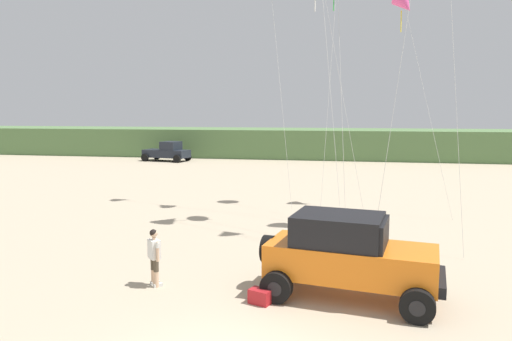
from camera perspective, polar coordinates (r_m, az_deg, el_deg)
dune_ridge at (r=52.74m, az=7.73°, el=3.27°), size 90.00×8.58×3.03m
jeep at (r=13.15m, az=10.97°, el=-9.78°), size 5.00×3.06×2.26m
person_watching at (r=14.09m, az=-12.06°, el=-9.78°), size 0.47×0.48×1.67m
cooler_box at (r=12.85m, az=0.49°, el=-14.83°), size 0.65×0.54×0.38m
distant_pickup at (r=48.68m, az=-10.54°, el=2.22°), size 4.88×3.17×1.98m
kite_orange_streamer at (r=26.60m, az=17.38°, el=18.44°), size 2.93×4.06×10.99m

